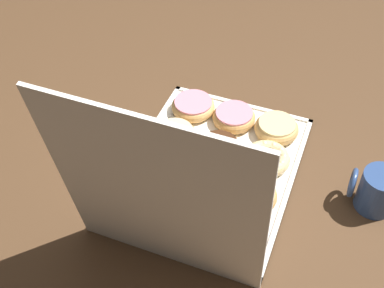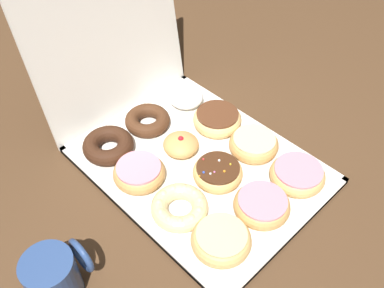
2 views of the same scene
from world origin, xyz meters
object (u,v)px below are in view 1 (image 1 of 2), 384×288
(pink_frosted_donut_1, at_px, (235,117))
(pink_frosted_donut_2, at_px, (193,106))
(glazed_ring_donut_5, at_px, (175,135))
(donut_box, at_px, (211,169))
(chocolate_frosted_donut_8, at_px, (156,166))
(pink_frosted_donut_6, at_px, (253,195))
(jelly_filled_donut_7, at_px, (202,180))
(coffee_mug, at_px, (377,190))
(glazed_ring_donut_0, at_px, (276,128))
(sprinkle_donut_4, at_px, (221,148))
(cruller_donut_3, at_px, (267,158))
(powdered_filled_donut_11, at_px, (134,201))
(chocolate_cake_ring_donut_9, at_px, (237,234))
(chocolate_cake_ring_donut_10, at_px, (185,219))

(pink_frosted_donut_1, height_order, pink_frosted_donut_2, same)
(glazed_ring_donut_5, bearing_deg, donut_box, 155.36)
(chocolate_frosted_donut_8, bearing_deg, pink_frosted_donut_6, 179.93)
(jelly_filled_donut_7, distance_m, chocolate_frosted_donut_8, 0.12)
(donut_box, height_order, chocolate_frosted_donut_8, chocolate_frosted_donut_8)
(donut_box, relative_size, coffee_mug, 4.76)
(pink_frosted_donut_6, distance_m, jelly_filled_donut_7, 0.13)
(glazed_ring_donut_5, bearing_deg, chocolate_frosted_donut_8, 89.67)
(glazed_ring_donut_0, bearing_deg, sprinkle_donut_4, 46.46)
(pink_frosted_donut_1, xyz_separation_m, pink_frosted_donut_2, (0.12, -0.00, -0.00))
(donut_box, distance_m, cruller_donut_3, 0.14)
(pink_frosted_donut_2, bearing_deg, chocolate_frosted_donut_8, 89.08)
(glazed_ring_donut_5, distance_m, jelly_filled_donut_7, 0.17)
(glazed_ring_donut_0, distance_m, jelly_filled_donut_7, 0.27)
(glazed_ring_donut_5, distance_m, powdered_filled_donut_11, 0.23)
(donut_box, distance_m, coffee_mug, 0.39)
(sprinkle_donut_4, distance_m, chocolate_cake_ring_donut_9, 0.26)
(glazed_ring_donut_0, height_order, pink_frosted_donut_2, glazed_ring_donut_0)
(glazed_ring_donut_0, xyz_separation_m, coffee_mug, (-0.27, 0.14, 0.02))
(jelly_filled_donut_7, relative_size, coffee_mug, 0.75)
(sprinkle_donut_4, bearing_deg, powdered_filled_donut_11, 60.61)
(pink_frosted_donut_6, xyz_separation_m, jelly_filled_donut_7, (0.13, -0.00, -0.00))
(chocolate_cake_ring_donut_9, bearing_deg, cruller_donut_3, -90.14)
(glazed_ring_donut_5, relative_size, coffee_mug, 1.05)
(glazed_ring_donut_5, height_order, coffee_mug, coffee_mug)
(coffee_mug, bearing_deg, pink_frosted_donut_2, -16.02)
(coffee_mug, bearing_deg, pink_frosted_donut_1, -20.42)
(cruller_donut_3, height_order, coffee_mug, coffee_mug)
(pink_frosted_donut_1, xyz_separation_m, chocolate_frosted_donut_8, (0.13, 0.24, 0.00))
(cruller_donut_3, xyz_separation_m, jelly_filled_donut_7, (0.13, 0.13, 0.00))
(pink_frosted_donut_2, relative_size, cruller_donut_3, 1.02)
(glazed_ring_donut_5, height_order, chocolate_cake_ring_donut_10, glazed_ring_donut_5)
(pink_frosted_donut_1, xyz_separation_m, powdered_filled_donut_11, (0.13, 0.36, 0.00))
(pink_frosted_donut_1, distance_m, chocolate_cake_ring_donut_10, 0.36)
(pink_frosted_donut_1, bearing_deg, cruller_donut_3, 136.41)
(cruller_donut_3, relative_size, coffee_mug, 1.07)
(sprinkle_donut_4, relative_size, chocolate_frosted_donut_8, 0.92)
(sprinkle_donut_4, xyz_separation_m, jelly_filled_donut_7, (0.01, 0.12, 0.00))
(powdered_filled_donut_11, bearing_deg, sprinkle_donut_4, -119.39)
(glazed_ring_donut_0, bearing_deg, powdered_filled_donut_11, 55.19)
(chocolate_cake_ring_donut_9, bearing_deg, pink_frosted_donut_2, -56.07)
(donut_box, height_order, glazed_ring_donut_0, glazed_ring_donut_0)
(pink_frosted_donut_2, xyz_separation_m, jelly_filled_donut_7, (-0.12, 0.24, 0.00))
(cruller_donut_3, relative_size, powdered_filled_donut_11, 1.31)
(glazed_ring_donut_5, bearing_deg, sprinkle_donut_4, -179.75)
(sprinkle_donut_4, bearing_deg, donut_box, 85.87)
(pink_frosted_donut_1, distance_m, powdered_filled_donut_11, 0.38)
(chocolate_frosted_donut_8, xyz_separation_m, powdered_filled_donut_11, (0.00, 0.12, -0.00))
(pink_frosted_donut_2, height_order, chocolate_cake_ring_donut_10, pink_frosted_donut_2)
(chocolate_cake_ring_donut_9, bearing_deg, chocolate_frosted_donut_8, -25.27)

